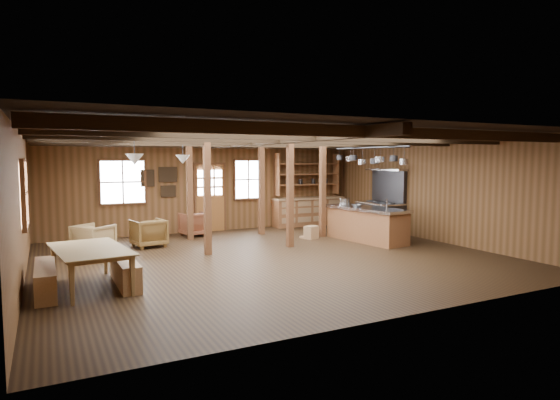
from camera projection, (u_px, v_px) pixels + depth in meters
name	position (u px, v px, depth m)	size (l,w,h in m)	color
room	(272.00, 197.00, 10.61)	(10.04, 9.04, 2.84)	black
ceiling_joists	(268.00, 140.00, 10.66)	(9.80, 8.82, 0.18)	black
timber_posts	(256.00, 191.00, 12.69)	(3.95, 2.35, 2.80)	#432513
back_door	(210.00, 203.00, 14.62)	(1.02, 0.08, 2.15)	brown
window_back_left	(123.00, 182.00, 13.40)	(1.32, 0.06, 1.32)	white
window_back_right	(248.00, 180.00, 15.14)	(1.02, 0.06, 1.32)	white
window_left	(24.00, 194.00, 8.82)	(0.14, 1.24, 1.32)	white
notice_boards	(161.00, 180.00, 13.88)	(1.08, 0.03, 0.90)	beige
back_counter	(308.00, 208.00, 15.94)	(2.55, 0.60, 2.45)	brown
pendant_lamps	(162.00, 159.00, 10.42)	(1.86, 2.36, 0.66)	#2C2C2E
pot_rack	(368.00, 159.00, 12.15)	(0.46, 3.00, 0.45)	#2C2C2E
kitchen_island	(367.00, 224.00, 12.87)	(1.20, 2.59, 1.20)	brown
step_stool	(311.00, 232.00, 13.26)	(0.41, 0.29, 0.37)	olive
commercial_range	(381.00, 212.00, 14.42)	(0.81, 1.59, 1.96)	#2C2C2E
dining_table	(93.00, 268.00, 8.17)	(2.02, 1.12, 0.71)	olive
bench_wall	(45.00, 279.00, 7.85)	(0.32, 1.72, 0.47)	olive
bench_aisle	(125.00, 271.00, 8.42)	(0.32, 1.70, 0.47)	olive
armchair_a	(149.00, 233.00, 12.02)	(0.77, 0.79, 0.72)	brown
armchair_b	(194.00, 224.00, 13.77)	(0.75, 0.77, 0.70)	brown
armchair_c	(94.00, 239.00, 11.15)	(0.76, 0.78, 0.71)	olive
counter_pot	(344.00, 201.00, 13.69)	(0.28, 0.28, 0.17)	silver
bowl	(357.00, 206.00, 12.92)	(0.28, 0.28, 0.07)	silver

